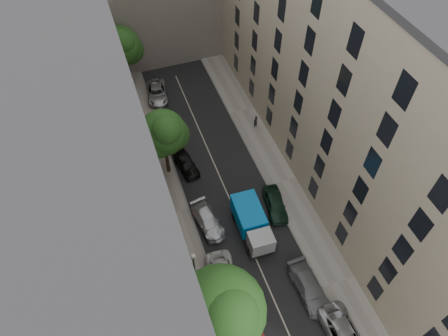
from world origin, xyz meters
name	(u,v)px	position (x,y,z in m)	size (l,w,h in m)	color
ground	(229,197)	(0.00, 0.00, 0.00)	(120.00, 120.00, 0.00)	#4C4C49
road_surface	(229,197)	(0.00, 0.00, 0.01)	(8.00, 44.00, 0.02)	black
sidewalk_left	(173,213)	(-5.50, 0.00, 0.07)	(3.00, 44.00, 0.15)	gray
sidewalk_right	(282,182)	(5.50, 0.00, 0.07)	(3.00, 44.00, 0.15)	gray
building_left	(83,157)	(-11.00, 0.00, 10.00)	(8.00, 44.00, 20.00)	#474542
building_right	(356,90)	(11.00, 0.00, 10.00)	(8.00, 44.00, 20.00)	tan
tarp_truck	(252,223)	(0.60, -4.14, 1.40)	(2.38, 5.58, 2.54)	black
car_left_1	(245,318)	(-2.80, -11.40, 0.70)	(1.47, 4.22, 1.39)	#4D140F
car_left_2	(224,278)	(-3.26, -7.80, 0.67)	(2.22, 4.81, 1.34)	silver
car_left_3	(208,221)	(-2.80, -2.20, 0.65)	(1.81, 4.46, 1.30)	silver
car_left_4	(186,164)	(-2.80, 4.84, 0.66)	(1.57, 3.90, 1.33)	black
car_left_5	(164,125)	(-3.60, 11.00, 0.73)	(1.54, 4.43, 1.46)	black
car_left_6	(157,93)	(-3.05, 16.60, 0.67)	(2.23, 4.83, 1.34)	#B3B3B8
car_right_0	(344,336)	(3.60, -15.00, 0.70)	(2.32, 5.03, 1.40)	#AEAFB3
car_right_1	(309,288)	(2.85, -10.80, 0.69)	(1.93, 4.76, 1.38)	slate
car_right_2	(275,204)	(3.60, -2.60, 0.72)	(1.69, 4.21, 1.43)	black
tree_near	(223,313)	(-4.89, -12.36, 6.37)	(5.89, 5.70, 9.40)	#382619
tree_mid	(164,134)	(-4.50, 4.89, 5.37)	(4.73, 4.37, 7.74)	#382619
tree_far	(121,48)	(-5.75, 19.89, 5.27)	(4.88, 4.54, 7.69)	#382619
lamp_post	(195,271)	(-5.57, -8.08, 4.08)	(0.36, 0.36, 6.37)	#195931
pedestrian	(256,121)	(5.94, 7.98, 0.91)	(0.55, 0.36, 1.52)	black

